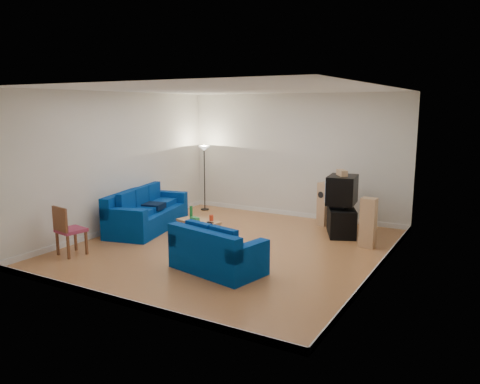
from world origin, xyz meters
The scene contains 16 objects.
room centered at (0.00, 0.00, 1.54)m, with size 6.01×6.51×3.21m.
sofa_three_seat centered at (-2.51, 0.28, 0.34)m, with size 1.56×2.58×0.93m.
sofa_loveseat centered at (0.51, -1.36, 0.31)m, with size 1.77×1.22×0.81m.
coffee_table centered at (-1.07, 0.40, 0.30)m, with size 1.07×0.70×0.36m.
bottle centered at (-1.29, 0.43, 0.50)m, with size 0.07×0.07×0.29m, color #197233.
tissue_box centered at (-1.11, 0.32, 0.40)m, with size 0.20×0.11×0.08m, color green.
red_canister centered at (-0.80, 0.51, 0.42)m, with size 0.09×0.09×0.13m, color red.
remote centered at (-0.71, 0.33, 0.37)m, with size 0.16×0.05×0.02m, color black.
tv_stand centered at (1.68, 2.08, 0.31)m, with size 1.02×0.57×0.62m, color black.
av_receiver centered at (1.62, 2.06, 0.67)m, with size 0.42×0.34×0.10m, color black.
television centered at (1.66, 2.09, 1.03)m, with size 0.72×0.89×0.63m.
centre_speaker centered at (1.65, 2.09, 1.41)m, with size 0.37×0.15×0.13m, color tan.
speaker_left centered at (1.06, 2.70, 0.53)m, with size 0.33×0.38×1.06m.
speaker_right centered at (2.45, 1.42, 0.52)m, with size 0.33×0.25×1.04m.
floor_lamp centered at (-2.45, 2.70, 1.49)m, with size 0.31×0.31×1.80m.
dining_chair centered at (-2.46, -2.03, 0.55)m, with size 0.55×0.55×0.99m.
Camera 1 is at (4.78, -7.98, 2.87)m, focal length 35.00 mm.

